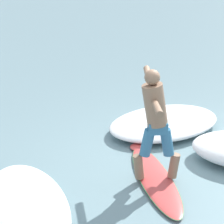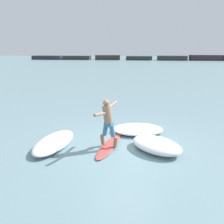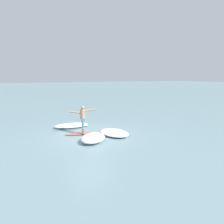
{
  "view_description": "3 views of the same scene",
  "coord_description": "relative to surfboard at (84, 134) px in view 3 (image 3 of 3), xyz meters",
  "views": [
    {
      "loc": [
        -3.66,
        -6.0,
        3.74
      ],
      "look_at": [
        -0.88,
        0.55,
        0.82
      ],
      "focal_mm": 85.0,
      "sensor_mm": 36.0,
      "label": 1
    },
    {
      "loc": [
        0.44,
        -7.0,
        3.23
      ],
      "look_at": [
        -0.56,
        0.7,
        0.99
      ],
      "focal_mm": 35.0,
      "sensor_mm": 36.0,
      "label": 2
    },
    {
      "loc": [
        11.17,
        -4.28,
        3.36
      ],
      "look_at": [
        -0.47,
        1.6,
        1.18
      ],
      "focal_mm": 35.0,
      "sensor_mm": 36.0,
      "label": 3
    }
  ],
  "objects": [
    {
      "name": "surfer",
      "position": [
        -0.04,
        -0.02,
        0.95
      ],
      "size": [
        0.72,
        1.44,
        1.59
      ],
      "color": "#906C53",
      "rests_on": "surfboard"
    },
    {
      "name": "wave_foam_at_nose",
      "position": [
        -1.9,
        -0.17,
        0.11
      ],
      "size": [
        1.26,
        2.31,
        0.28
      ],
      "color": "white",
      "rests_on": "ground"
    },
    {
      "name": "surfboard",
      "position": [
        0.0,
        0.0,
        0.0
      ],
      "size": [
        0.88,
        2.26,
        0.21
      ],
      "color": "#DA4B48",
      "rests_on": "ground"
    },
    {
      "name": "wave_foam_beside",
      "position": [
        0.95,
        1.5,
        0.1
      ],
      "size": [
        2.2,
        1.63,
        0.26
      ],
      "color": "white",
      "rests_on": "ground"
    },
    {
      "name": "wave_foam_at_tail",
      "position": [
        1.58,
        -0.06,
        0.16
      ],
      "size": [
        2.1,
        2.01,
        0.39
      ],
      "color": "white",
      "rests_on": "ground"
    },
    {
      "name": "ground_plane",
      "position": [
        0.54,
        0.2,
        -0.04
      ],
      "size": [
        200.0,
        200.0,
        0.0
      ],
      "primitive_type": "plane",
      "color": "gray"
    }
  ]
}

